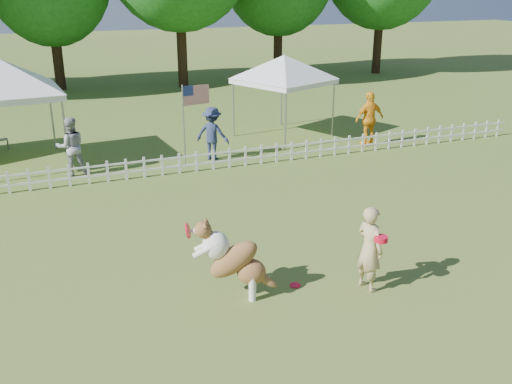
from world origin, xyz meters
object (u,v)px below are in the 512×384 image
(handler, at_px, (369,248))
(spectator_a, at_px, (71,146))
(spectator_b, at_px, (212,134))
(canopy_tent_right, at_px, (284,97))
(canopy_tent_left, at_px, (7,115))
(frisbee_on_turf, at_px, (295,285))
(spectator_c, at_px, (369,119))
(dog, at_px, (235,260))
(flag_pole, at_px, (184,126))

(handler, bearing_deg, spectator_a, 14.38)
(spectator_b, bearing_deg, canopy_tent_right, -111.02)
(spectator_b, bearing_deg, canopy_tent_left, 25.69)
(frisbee_on_turf, bearing_deg, handler, -25.01)
(handler, relative_size, spectator_a, 0.95)
(canopy_tent_left, height_order, spectator_c, canopy_tent_left)
(dog, xyz_separation_m, canopy_tent_left, (-3.61, 9.40, 0.82))
(frisbee_on_turf, distance_m, flag_pole, 7.75)
(handler, distance_m, spectator_c, 9.63)
(handler, height_order, canopy_tent_left, canopy_tent_left)
(handler, distance_m, canopy_tent_right, 10.76)
(handler, bearing_deg, flag_pole, -4.32)
(frisbee_on_turf, xyz_separation_m, canopy_tent_right, (4.11, 9.79, 1.37))
(dog, distance_m, canopy_tent_left, 10.10)
(dog, relative_size, frisbee_on_turf, 7.21)
(flag_pole, height_order, spectator_a, flag_pole)
(canopy_tent_left, bearing_deg, handler, -64.42)
(frisbee_on_turf, height_order, spectator_a, spectator_a)
(dog, height_order, frisbee_on_turf, dog)
(spectator_c, bearing_deg, spectator_a, -5.65)
(handler, xyz_separation_m, spectator_a, (-4.31, 8.56, 0.04))
(flag_pole, bearing_deg, dog, -111.35)
(canopy_tent_right, xyz_separation_m, spectator_c, (2.14, -2.16, -0.48))
(canopy_tent_right, height_order, spectator_a, canopy_tent_right)
(canopy_tent_left, distance_m, spectator_b, 5.91)
(flag_pole, distance_m, spectator_c, 6.26)
(canopy_tent_left, distance_m, canopy_tent_right, 8.85)
(frisbee_on_turf, relative_size, flag_pole, 0.08)
(dog, height_order, spectator_b, spectator_b)
(dog, relative_size, canopy_tent_right, 0.51)
(dog, relative_size, flag_pole, 0.59)
(flag_pole, distance_m, spectator_b, 1.11)
(frisbee_on_turf, bearing_deg, spectator_a, 111.46)
(handler, xyz_separation_m, spectator_c, (5.10, 8.17, 0.12))
(dog, distance_m, frisbee_on_turf, 1.32)
(spectator_b, bearing_deg, dog, 115.05)
(frisbee_on_turf, xyz_separation_m, spectator_a, (-3.16, 8.03, 0.81))
(spectator_a, bearing_deg, frisbee_on_turf, 109.01)
(dog, bearing_deg, canopy_tent_right, 84.36)
(spectator_c, bearing_deg, handler, 54.79)
(canopy_tent_left, bearing_deg, flag_pole, -25.65)
(handler, height_order, flag_pole, flag_pole)
(flag_pole, relative_size, spectator_b, 1.49)
(spectator_b, xyz_separation_m, spectator_c, (5.28, -0.39, 0.09))
(handler, distance_m, canopy_tent_left, 11.61)
(spectator_b, relative_size, spectator_c, 0.90)
(spectator_a, xyz_separation_m, spectator_c, (9.40, -0.39, 0.08))
(spectator_b, bearing_deg, frisbee_on_turf, 122.83)
(canopy_tent_right, bearing_deg, flag_pole, -175.95)
(handler, relative_size, dog, 1.10)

